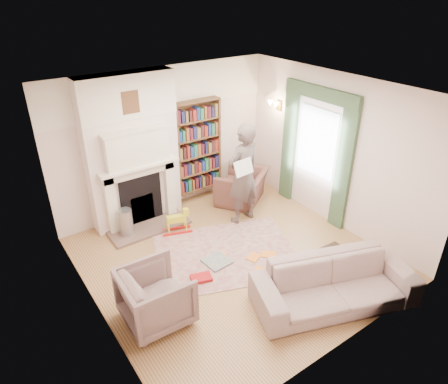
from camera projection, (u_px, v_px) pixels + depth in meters
floor at (232, 258)px, 6.72m from camera, size 4.50×4.50×0.00m
ceiling at (235, 92)px, 5.40m from camera, size 4.50×4.50×0.00m
wall_back at (165, 141)px, 7.69m from camera, size 4.50×0.00×4.50m
wall_front at (353, 259)px, 4.43m from camera, size 4.50×0.00×4.50m
wall_left at (86, 231)px, 4.92m from camera, size 0.00×4.50×4.50m
wall_right at (334, 152)px, 7.20m from camera, size 0.00×4.50×4.50m
fireplace at (133, 153)px, 7.17m from camera, size 1.70×0.58×2.80m
bookcase at (197, 146)px, 8.03m from camera, size 1.00×0.24×1.85m
window at (317, 143)px, 7.45m from camera, size 0.02×0.90×1.30m
curtain_left at (344, 168)px, 7.05m from camera, size 0.07×0.32×2.40m
curtain_right at (289, 144)px, 8.06m from camera, size 0.07×0.32×2.40m
pelmet at (321, 93)px, 6.99m from camera, size 0.09×1.70×0.24m
wall_sconce at (272, 107)px, 7.93m from camera, size 0.20×0.24×0.24m
rug at (226, 253)px, 6.82m from camera, size 2.81×2.48×0.01m
armchair_reading at (242, 187)px, 8.30m from camera, size 1.36×1.32×0.67m
armchair_left at (156, 296)px, 5.33m from camera, size 0.91×0.88×0.80m
sofa at (335, 284)px, 5.64m from camera, size 2.47×1.62×0.67m
man_reading at (243, 175)px, 7.34m from camera, size 0.76×0.54×1.94m
newspaper at (244, 167)px, 7.00m from camera, size 0.41×0.16×0.27m
coffee_table at (328, 267)px, 6.14m from camera, size 0.72×0.48×0.45m
paraffin_heater at (126, 223)px, 7.16m from camera, size 0.30×0.30×0.55m
rocking_horse at (176, 221)px, 7.29m from camera, size 0.58×0.37×0.47m
board_game at (217, 261)px, 6.59m from camera, size 0.43×0.43×0.03m
game_box_lid at (201, 278)px, 6.21m from camera, size 0.37×0.30×0.05m
comic_annuals at (250, 260)px, 6.64m from camera, size 1.01×0.97×0.02m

